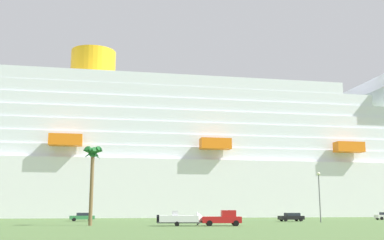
{
  "coord_description": "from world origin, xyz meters",
  "views": [
    {
      "loc": [
        -18.49,
        -75.43,
        2.61
      ],
      "look_at": [
        -0.57,
        35.51,
        23.49
      ],
      "focal_mm": 44.05,
      "sensor_mm": 36.0,
      "label": 1
    }
  ],
  "objects_px": {
    "parked_car_black_coupe": "(291,217)",
    "pickup_truck": "(223,218)",
    "cruise_ship": "(206,164)",
    "palm_tree": "(93,160)",
    "street_lamp": "(319,190)",
    "parked_car_green_wagon": "(82,217)",
    "small_boat_on_trailer": "(184,219)"
  },
  "relations": [
    {
      "from": "parked_car_green_wagon",
      "to": "cruise_ship",
      "type": "bearing_deg",
      "value": 53.02
    },
    {
      "from": "cruise_ship",
      "to": "pickup_truck",
      "type": "relative_size",
      "value": 44.7
    },
    {
      "from": "parked_car_green_wagon",
      "to": "small_boat_on_trailer",
      "type": "bearing_deg",
      "value": -59.16
    },
    {
      "from": "palm_tree",
      "to": "parked_car_green_wagon",
      "type": "relative_size",
      "value": 2.4
    },
    {
      "from": "palm_tree",
      "to": "street_lamp",
      "type": "height_order",
      "value": "palm_tree"
    },
    {
      "from": "cruise_ship",
      "to": "street_lamp",
      "type": "height_order",
      "value": "cruise_ship"
    },
    {
      "from": "parked_car_green_wagon",
      "to": "parked_car_black_coupe",
      "type": "bearing_deg",
      "value": -11.4
    },
    {
      "from": "cruise_ship",
      "to": "parked_car_black_coupe",
      "type": "distance_m",
      "value": 53.55
    },
    {
      "from": "cruise_ship",
      "to": "small_boat_on_trailer",
      "type": "bearing_deg",
      "value": -103.38
    },
    {
      "from": "cruise_ship",
      "to": "small_boat_on_trailer",
      "type": "xyz_separation_m",
      "value": [
        -16.62,
        -69.87,
        -14.45
      ]
    },
    {
      "from": "street_lamp",
      "to": "parked_car_green_wagon",
      "type": "bearing_deg",
      "value": 160.03
    },
    {
      "from": "palm_tree",
      "to": "parked_car_black_coupe",
      "type": "bearing_deg",
      "value": 23.06
    },
    {
      "from": "small_boat_on_trailer",
      "to": "street_lamp",
      "type": "distance_m",
      "value": 28.63
    },
    {
      "from": "small_boat_on_trailer",
      "to": "parked_car_green_wagon",
      "type": "xyz_separation_m",
      "value": [
        -15.92,
        26.66,
        -0.13
      ]
    },
    {
      "from": "street_lamp",
      "to": "cruise_ship",
      "type": "bearing_deg",
      "value": 98.94
    },
    {
      "from": "small_boat_on_trailer",
      "to": "street_lamp",
      "type": "height_order",
      "value": "street_lamp"
    },
    {
      "from": "palm_tree",
      "to": "street_lamp",
      "type": "xyz_separation_m",
      "value": [
        39.04,
        8.25,
        -3.86
      ]
    },
    {
      "from": "street_lamp",
      "to": "parked_car_black_coupe",
      "type": "relative_size",
      "value": 1.81
    },
    {
      "from": "pickup_truck",
      "to": "parked_car_green_wagon",
      "type": "xyz_separation_m",
      "value": [
        -21.49,
        27.27,
        -0.21
      ]
    },
    {
      "from": "cruise_ship",
      "to": "parked_car_green_wagon",
      "type": "distance_m",
      "value": 56.02
    },
    {
      "from": "pickup_truck",
      "to": "parked_car_black_coupe",
      "type": "relative_size",
      "value": 1.19
    },
    {
      "from": "cruise_ship",
      "to": "palm_tree",
      "type": "bearing_deg",
      "value": -114.15
    },
    {
      "from": "parked_car_black_coupe",
      "to": "pickup_truck",
      "type": "bearing_deg",
      "value": -132.3
    },
    {
      "from": "palm_tree",
      "to": "pickup_truck",
      "type": "bearing_deg",
      "value": -11.61
    },
    {
      "from": "parked_car_green_wagon",
      "to": "pickup_truck",
      "type": "bearing_deg",
      "value": -51.76
    },
    {
      "from": "cruise_ship",
      "to": "parked_car_green_wagon",
      "type": "relative_size",
      "value": 53.1
    },
    {
      "from": "pickup_truck",
      "to": "street_lamp",
      "type": "relative_size",
      "value": 0.66
    },
    {
      "from": "cruise_ship",
      "to": "pickup_truck",
      "type": "height_order",
      "value": "cruise_ship"
    },
    {
      "from": "pickup_truck",
      "to": "street_lamp",
      "type": "xyz_separation_m",
      "value": [
        20.22,
        12.11,
        4.6
      ]
    },
    {
      "from": "small_boat_on_trailer",
      "to": "parked_car_green_wagon",
      "type": "height_order",
      "value": "small_boat_on_trailer"
    },
    {
      "from": "cruise_ship",
      "to": "parked_car_green_wagon",
      "type": "height_order",
      "value": "cruise_ship"
    },
    {
      "from": "cruise_ship",
      "to": "palm_tree",
      "type": "xyz_separation_m",
      "value": [
        -29.86,
        -66.62,
        -5.91
      ]
    }
  ]
}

